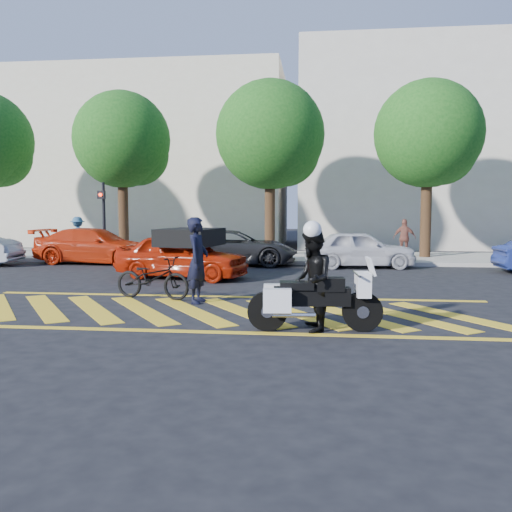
# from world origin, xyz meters

# --- Properties ---
(ground) EXTENTS (90.00, 90.00, 0.00)m
(ground) POSITION_xyz_m (0.00, 0.00, 0.00)
(ground) COLOR black
(ground) RESTS_ON ground
(sidewalk) EXTENTS (60.00, 5.00, 0.15)m
(sidewalk) POSITION_xyz_m (0.00, 12.00, 0.07)
(sidewalk) COLOR #9E998E
(sidewalk) RESTS_ON ground
(crosswalk) EXTENTS (12.33, 4.00, 0.01)m
(crosswalk) POSITION_xyz_m (-0.04, 0.00, 0.00)
(crosswalk) COLOR yellow
(crosswalk) RESTS_ON ground
(building_left) EXTENTS (16.00, 8.00, 10.00)m
(building_left) POSITION_xyz_m (-8.00, 21.00, 5.00)
(building_left) COLOR beige
(building_left) RESTS_ON ground
(building_right) EXTENTS (16.00, 8.00, 11.00)m
(building_right) POSITION_xyz_m (9.00, 21.00, 5.50)
(building_right) COLOR beige
(building_right) RESTS_ON ground
(tree_left) EXTENTS (4.20, 4.20, 7.26)m
(tree_left) POSITION_xyz_m (-6.37, 12.06, 4.99)
(tree_left) COLOR black
(tree_left) RESTS_ON ground
(tree_center) EXTENTS (4.60, 4.60, 7.56)m
(tree_center) POSITION_xyz_m (0.13, 12.06, 5.10)
(tree_center) COLOR black
(tree_center) RESTS_ON ground
(tree_right) EXTENTS (4.40, 4.40, 7.41)m
(tree_right) POSITION_xyz_m (6.63, 12.06, 5.05)
(tree_right) COLOR black
(tree_right) RESTS_ON ground
(signal_pole) EXTENTS (0.28, 0.43, 3.20)m
(signal_pole) POSITION_xyz_m (-6.50, 9.74, 1.92)
(signal_pole) COLOR black
(signal_pole) RESTS_ON ground
(officer_bike) EXTENTS (0.53, 0.76, 1.98)m
(officer_bike) POSITION_xyz_m (-0.69, 1.00, 0.99)
(officer_bike) COLOR black
(officer_bike) RESTS_ON ground
(bicycle) EXTENTS (2.05, 1.10, 1.02)m
(bicycle) POSITION_xyz_m (-1.89, 1.39, 0.51)
(bicycle) COLOR black
(bicycle) RESTS_ON ground
(police_motorcycle) EXTENTS (2.40, 0.79, 1.06)m
(police_motorcycle) POSITION_xyz_m (1.97, -1.60, 0.58)
(police_motorcycle) COLOR black
(police_motorcycle) RESTS_ON ground
(officer_moto) EXTENTS (0.76, 0.93, 1.82)m
(officer_moto) POSITION_xyz_m (1.96, -1.60, 0.91)
(officer_moto) COLOR black
(officer_moto) RESTS_ON ground
(red_convertible) EXTENTS (4.38, 2.44, 1.41)m
(red_convertible) POSITION_xyz_m (-2.13, 5.19, 0.70)
(red_convertible) COLOR #AA1D07
(red_convertible) RESTS_ON ground
(parked_left) EXTENTS (4.89, 2.22, 1.39)m
(parked_left) POSITION_xyz_m (-6.63, 9.19, 0.69)
(parked_left) COLOR red
(parked_left) RESTS_ON ground
(parked_mid_left) EXTENTS (4.90, 2.46, 1.33)m
(parked_mid_left) POSITION_xyz_m (-1.10, 9.20, 0.67)
(parked_mid_left) COLOR black
(parked_mid_left) RESTS_ON ground
(parked_mid_right) EXTENTS (4.14, 1.97, 1.37)m
(parked_mid_right) POSITION_xyz_m (3.58, 8.91, 0.68)
(parked_mid_right) COLOR silver
(parked_mid_right) RESTS_ON ground
(pedestrian_left) EXTENTS (1.22, 1.12, 1.65)m
(pedestrian_left) POSITION_xyz_m (-8.40, 11.49, 0.97)
(pedestrian_left) COLOR #2C557A
(pedestrian_left) RESTS_ON sidewalk
(pedestrian_right) EXTENTS (0.96, 0.50, 1.57)m
(pedestrian_right) POSITION_xyz_m (5.65, 11.97, 0.94)
(pedestrian_right) COLOR brown
(pedestrian_right) RESTS_ON sidewalk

